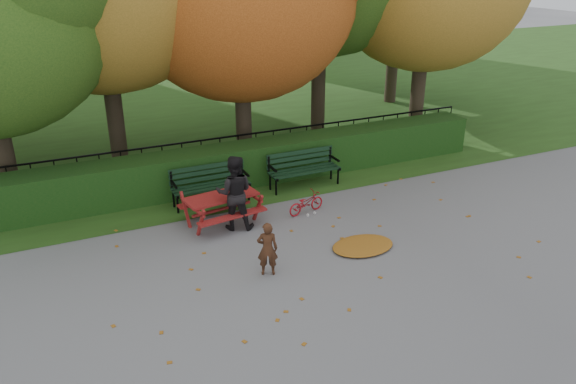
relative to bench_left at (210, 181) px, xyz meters
name	(u,v)px	position (x,y,z in m)	size (l,w,h in m)	color
ground	(337,263)	(1.30, -3.70, -0.52)	(90.00, 90.00, 0.00)	slate
grass_strip	(163,100)	(1.30, 10.30, -0.51)	(90.00, 90.00, 0.00)	#203D13
hedge	(250,163)	(1.30, 0.80, -0.02)	(13.00, 0.90, 1.00)	black
iron_fence	(239,152)	(1.30, 1.60, 0.02)	(14.00, 0.04, 1.02)	black
bench_left	(210,181)	(0.00, 0.00, 0.00)	(1.80, 0.57, 0.88)	black
bench_right	(303,166)	(2.40, 0.00, 0.00)	(1.80, 0.57, 0.88)	black
picnic_table	(221,202)	(-0.12, -1.19, -0.01)	(1.70, 1.44, 0.75)	maroon
leaf_pile	(363,246)	(2.06, -3.38, -0.48)	(1.29, 0.89, 0.09)	brown
leaf_scatter	(329,256)	(1.30, -3.40, -0.51)	(9.00, 5.70, 0.01)	brown
child	(267,249)	(-0.03, -3.49, 0.00)	(0.38, 0.25, 1.03)	#3C2113
adult	(234,193)	(0.08, -1.49, 0.29)	(0.78, 0.61, 1.61)	black
bicycle	(306,203)	(1.76, -1.46, -0.28)	(0.32, 0.93, 0.49)	#A10E18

